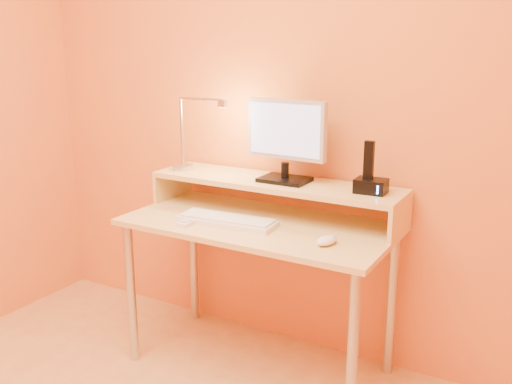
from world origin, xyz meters
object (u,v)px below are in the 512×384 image
Objects in this scene: lamp_base at (183,167)px; phone_dock at (371,186)px; mouse at (326,240)px; remote_control at (193,220)px; keyboard at (227,221)px; monitor_panel at (286,129)px.

phone_dock is (0.96, 0.03, 0.02)m from lamp_base.
remote_control is at bearing -167.02° from mouse.
lamp_base is 0.22× the size of keyboard.
lamp_base is at bearing 129.21° from remote_control.
lamp_base is at bearing 147.69° from keyboard.
remote_control is at bearing -46.63° from lamp_base.
remote_control is (-0.71, -0.29, -0.18)m from phone_dock.
mouse is (0.88, -0.24, -0.15)m from lamp_base.
phone_dock reaches higher than lamp_base.
mouse is at bearing -37.22° from monitor_panel.
mouse is (0.49, -0.03, 0.01)m from keyboard.
lamp_base is 0.47m from keyboard.
lamp_base reaches higher than keyboard.
mouse is at bearing -109.29° from phone_dock.
phone_dock reaches higher than keyboard.
mouse is (0.33, -0.28, -0.38)m from monitor_panel.
monitor_panel reaches higher than phone_dock.
phone_dock is at bearing 18.77° from keyboard.
mouse reaches higher than keyboard.
phone_dock is (0.41, -0.01, -0.21)m from monitor_panel.
remote_control is (-0.63, -0.02, -0.01)m from mouse.
mouse is at bearing -15.46° from lamp_base.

